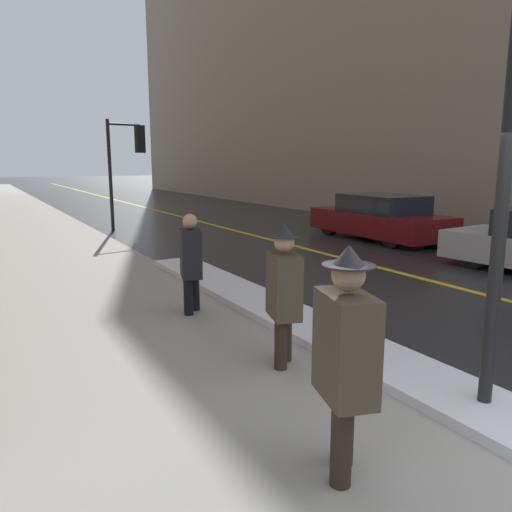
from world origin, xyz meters
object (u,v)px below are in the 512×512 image
object	(u,v)px
pedestrian_in_glasses	(284,290)
parked_car_maroon	(380,218)
traffic_light_near	(129,151)
pedestrian_nearside	(345,354)
pedestrian_trailing	(191,259)

from	to	relation	value
pedestrian_in_glasses	parked_car_maroon	distance (m)	9.95
traffic_light_near	pedestrian_nearside	bearing A→B (deg)	-108.56
pedestrian_trailing	pedestrian_in_glasses	bearing A→B (deg)	19.81
traffic_light_near	parked_car_maroon	bearing A→B (deg)	-54.03
traffic_light_near	pedestrian_nearside	world-z (taller)	traffic_light_near
pedestrian_in_glasses	pedestrian_trailing	world-z (taller)	pedestrian_in_glasses
pedestrian_nearside	pedestrian_in_glasses	bearing A→B (deg)	176.01
traffic_light_near	pedestrian_in_glasses	size ratio (longest dim) A/B	2.25
pedestrian_trailing	parked_car_maroon	world-z (taller)	pedestrian_trailing
parked_car_maroon	pedestrian_trailing	bearing A→B (deg)	119.26
pedestrian_nearside	parked_car_maroon	distance (m)	11.76
pedestrian_nearside	pedestrian_trailing	world-z (taller)	pedestrian_nearside
pedestrian_in_glasses	pedestrian_trailing	size ratio (longest dim) A/B	1.06
pedestrian_in_glasses	pedestrian_trailing	bearing A→B (deg)	-160.19
pedestrian_trailing	parked_car_maroon	bearing A→B (deg)	134.82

